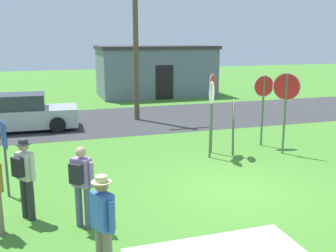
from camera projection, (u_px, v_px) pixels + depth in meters
ground_plane at (235, 191)px, 9.98m from camera, size 80.00×80.00×0.00m
street_asphalt at (143, 119)px, 18.80m from camera, size 60.00×6.40×0.01m
building_background at (156, 71)px, 26.02m from camera, size 7.56×3.94×3.23m
utility_pole at (136, 36)px, 17.78m from camera, size 1.80×0.24×7.31m
parked_car_on_street at (22, 114)px, 16.35m from camera, size 4.36×2.13×1.51m
stop_sign_low_front at (211, 106)px, 12.37m from camera, size 0.16×0.71×2.45m
stop_sign_far_back at (233, 118)px, 12.68m from camera, size 0.34×0.57×1.86m
stop_sign_tallest at (263, 98)px, 13.80m from camera, size 0.75×0.07×2.49m
stop_sign_rear_left at (286, 98)px, 12.78m from camera, size 0.62×0.67×2.67m
stop_sign_leaning_right at (212, 100)px, 12.89m from camera, size 0.49×0.58×2.63m
person_holding_notes at (25, 174)px, 8.22m from camera, size 0.47×0.48×1.74m
person_near_signs at (81, 182)px, 7.84m from camera, size 0.48×0.47×1.69m
person_in_blue at (103, 222)px, 6.11m from camera, size 0.35×0.52×1.74m
info_panel_middle at (4, 146)px, 9.35m from camera, size 0.19×0.58×1.85m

